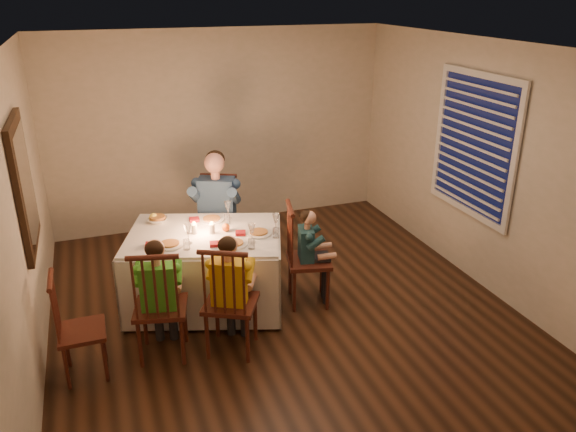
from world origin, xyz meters
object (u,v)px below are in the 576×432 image
object	(u,v)px
dining_table	(205,254)
child_teal	(308,301)
chair_adult	(220,266)
child_yellow	(233,349)
adult	(220,266)
serving_bowl	(158,220)
chair_near_right	(233,349)
chair_extra	(89,373)
chair_end	(308,301)
chair_near_left	(165,353)
child_green	(165,353)

from	to	relation	value
dining_table	child_teal	xyz separation A→B (m)	(1.00, -0.32, -0.57)
chair_adult	child_yellow	distance (m)	1.67
adult	child_yellow	size ratio (longest dim) A/B	1.22
dining_table	chair_adult	bearing A→B (deg)	86.62
serving_bowl	child_yellow	bearing A→B (deg)	-71.58
chair_near_right	serving_bowl	world-z (taller)	serving_bowl
adult	child_yellow	xyz separation A→B (m)	(-0.26, -1.65, 0.00)
chair_adult	chair_extra	distance (m)	2.19
chair_end	child_teal	size ratio (longest dim) A/B	1.06
chair_near_left	child_green	world-z (taller)	child_green
chair_near_left	child_green	bearing A→B (deg)	103.30
chair_near_left	dining_table	bearing A→B (deg)	-113.38
dining_table	child_green	size ratio (longest dim) A/B	1.58
chair_near_left	chair_end	xyz separation A→B (m)	(1.55, 0.41, 0.00)
adult	serving_bowl	distance (m)	1.13
dining_table	child_teal	bearing A→B (deg)	0.47
chair_adult	adult	world-z (taller)	adult
dining_table	chair_near_left	bearing A→B (deg)	-108.48
dining_table	chair_adult	xyz separation A→B (m)	(0.31, 0.78, -0.57)
chair_adult	child_green	xyz separation A→B (m)	(-0.86, -1.52, 0.00)
chair_end	child_green	bearing A→B (deg)	118.01
chair_extra	adult	xyz separation A→B (m)	(1.51, 1.58, 0.00)
dining_table	chair_adult	world-z (taller)	dining_table
dining_table	child_green	distance (m)	1.08
dining_table	child_yellow	xyz separation A→B (m)	(0.05, -0.86, -0.57)
child_teal	dining_table	bearing A→B (deg)	85.40
dining_table	chair_near_right	world-z (taller)	dining_table
child_green	child_yellow	world-z (taller)	child_yellow
child_yellow	child_teal	size ratio (longest dim) A/B	1.11
child_yellow	child_teal	distance (m)	1.10
adult	child_teal	size ratio (longest dim) A/B	1.36
adult	child_yellow	distance (m)	1.67
dining_table	chair_extra	size ratio (longest dim) A/B	1.87
chair_near_right	chair_adult	bearing A→B (deg)	-71.31
adult	child_green	bearing A→B (deg)	-95.43
chair_adult	child_yellow	size ratio (longest dim) A/B	0.95
dining_table	chair_near_left	world-z (taller)	dining_table
chair_adult	dining_table	bearing A→B (deg)	-87.58
chair_end	adult	size ratio (longest dim) A/B	0.78
child_green	child_teal	size ratio (longest dim) A/B	1.10
child_yellow	serving_bowl	size ratio (longest dim) A/B	5.55
chair_adult	chair_extra	bearing A→B (deg)	-109.86
serving_bowl	child_green	bearing A→B (deg)	-97.70
child_yellow	serving_bowl	distance (m)	1.60
chair_extra	serving_bowl	xyz separation A→B (m)	(0.82, 1.23, 0.82)
dining_table	chair_near_right	distance (m)	1.04
dining_table	child_teal	distance (m)	1.20
serving_bowl	chair_extra	bearing A→B (deg)	-123.57
child_green	child_yellow	distance (m)	0.61
dining_table	chair_adult	size ratio (longest dim) A/B	1.65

